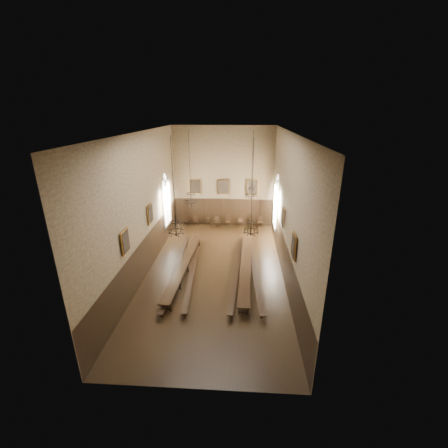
# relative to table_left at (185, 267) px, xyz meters

# --- Properties ---
(floor) EXTENTS (9.00, 18.00, 0.02)m
(floor) POSITION_rel_table_left_xyz_m (2.03, 0.06, -0.38)
(floor) COLOR black
(floor) RESTS_ON ground
(ceiling) EXTENTS (9.00, 18.00, 0.02)m
(ceiling) POSITION_rel_table_left_xyz_m (2.03, 0.06, 8.64)
(ceiling) COLOR black
(ceiling) RESTS_ON ground
(wall_back) EXTENTS (9.00, 0.02, 9.00)m
(wall_back) POSITION_rel_table_left_xyz_m (2.03, 9.07, 4.13)
(wall_back) COLOR #917F59
(wall_back) RESTS_ON ground
(wall_front) EXTENTS (9.00, 0.02, 9.00)m
(wall_front) POSITION_rel_table_left_xyz_m (2.03, -8.95, 4.13)
(wall_front) COLOR #917F59
(wall_front) RESTS_ON ground
(wall_left) EXTENTS (0.02, 18.00, 9.00)m
(wall_left) POSITION_rel_table_left_xyz_m (-2.48, 0.06, 4.13)
(wall_left) COLOR #917F59
(wall_left) RESTS_ON ground
(wall_right) EXTENTS (0.02, 18.00, 9.00)m
(wall_right) POSITION_rel_table_left_xyz_m (6.54, 0.06, 4.13)
(wall_right) COLOR #917F59
(wall_right) RESTS_ON ground
(wainscot_panelling) EXTENTS (9.00, 18.00, 2.50)m
(wainscot_panelling) POSITION_rel_table_left_xyz_m (2.03, 0.06, 0.88)
(wainscot_panelling) COLOR black
(wainscot_panelling) RESTS_ON floor
(table_left) EXTENTS (1.09, 9.40, 0.73)m
(table_left) POSITION_rel_table_left_xyz_m (0.00, 0.00, 0.00)
(table_left) COLOR black
(table_left) RESTS_ON floor
(table_right) EXTENTS (0.96, 9.59, 0.75)m
(table_right) POSITION_rel_table_left_xyz_m (4.07, 0.07, 0.01)
(table_right) COLOR black
(table_right) RESTS_ON floor
(bench_left_outer) EXTENTS (0.68, 10.11, 0.45)m
(bench_left_outer) POSITION_rel_table_left_xyz_m (-0.52, -0.09, -0.08)
(bench_left_outer) COLOR black
(bench_left_outer) RESTS_ON floor
(bench_left_inner) EXTENTS (0.95, 10.17, 0.46)m
(bench_left_inner) POSITION_rel_table_left_xyz_m (0.57, 0.08, -0.07)
(bench_left_inner) COLOR black
(bench_left_inner) RESTS_ON floor
(bench_right_inner) EXTENTS (0.87, 10.03, 0.45)m
(bench_right_inner) POSITION_rel_table_left_xyz_m (3.53, 0.04, -0.08)
(bench_right_inner) COLOR black
(bench_right_inner) RESTS_ON floor
(bench_right_outer) EXTENTS (0.96, 10.57, 0.48)m
(bench_right_outer) POSITION_rel_table_left_xyz_m (4.58, 0.31, -0.06)
(bench_right_outer) COLOR black
(bench_right_outer) RESTS_ON floor
(chair_0) EXTENTS (0.50, 0.50, 0.91)m
(chair_0) POSITION_rel_table_left_xyz_m (-1.49, 8.62, -0.09)
(chair_0) COLOR black
(chair_0) RESTS_ON floor
(chair_1) EXTENTS (0.49, 0.49, 0.90)m
(chair_1) POSITION_rel_table_left_xyz_m (-0.55, 8.65, -0.09)
(chair_1) COLOR black
(chair_1) RESTS_ON floor
(chair_2) EXTENTS (0.47, 0.47, 1.00)m
(chair_2) POSITION_rel_table_left_xyz_m (0.59, 8.68, -0.06)
(chair_2) COLOR black
(chair_2) RESTS_ON floor
(chair_3) EXTENTS (0.52, 0.52, 0.96)m
(chair_3) POSITION_rel_table_left_xyz_m (1.47, 8.53, -0.07)
(chair_3) COLOR black
(chair_3) RESTS_ON floor
(chair_4) EXTENTS (0.47, 0.47, 1.01)m
(chair_4) POSITION_rel_table_left_xyz_m (2.48, 8.62, -0.06)
(chair_4) COLOR black
(chair_4) RESTS_ON floor
(chair_5) EXTENTS (0.47, 0.47, 0.86)m
(chair_5) POSITION_rel_table_left_xyz_m (3.65, 8.60, -0.11)
(chair_5) COLOR black
(chair_5) RESTS_ON floor
(chair_6) EXTENTS (0.51, 0.51, 0.91)m
(chair_6) POSITION_rel_table_left_xyz_m (4.58, 8.61, -0.09)
(chair_6) COLOR black
(chair_6) RESTS_ON floor
(chair_7) EXTENTS (0.47, 0.47, 0.99)m
(chair_7) POSITION_rel_table_left_xyz_m (5.45, 8.65, -0.07)
(chair_7) COLOR black
(chair_7) RESTS_ON floor
(chandelier_back_left) EXTENTS (0.93, 0.93, 5.01)m
(chandelier_back_left) POSITION_rel_table_left_xyz_m (0.17, 2.53, 4.09)
(chandelier_back_left) COLOR black
(chandelier_back_left) RESTS_ON ceiling
(chandelier_back_right) EXTENTS (0.79, 0.79, 4.49)m
(chandelier_back_right) POSITION_rel_table_left_xyz_m (4.36, 2.67, 4.60)
(chandelier_back_right) COLOR black
(chandelier_back_right) RESTS_ON ceiling
(chandelier_front_left) EXTENTS (0.86, 0.86, 5.39)m
(chandelier_front_left) POSITION_rel_table_left_xyz_m (0.05, -2.00, 3.75)
(chandelier_front_left) COLOR black
(chandelier_front_left) RESTS_ON ceiling
(chandelier_front_right) EXTENTS (0.76, 0.76, 4.95)m
(chandelier_front_right) POSITION_rel_table_left_xyz_m (4.23, -2.72, 4.20)
(chandelier_front_right) COLOR black
(chandelier_front_right) RESTS_ON ceiling
(portrait_back_0) EXTENTS (1.10, 0.12, 1.40)m
(portrait_back_0) POSITION_rel_table_left_xyz_m (-0.57, 8.94, 3.33)
(portrait_back_0) COLOR #C5832F
(portrait_back_0) RESTS_ON wall_back
(portrait_back_1) EXTENTS (1.10, 0.12, 1.40)m
(portrait_back_1) POSITION_rel_table_left_xyz_m (2.03, 8.94, 3.33)
(portrait_back_1) COLOR #C5832F
(portrait_back_1) RESTS_ON wall_back
(portrait_back_2) EXTENTS (1.10, 0.12, 1.40)m
(portrait_back_2) POSITION_rel_table_left_xyz_m (4.63, 8.94, 3.33)
(portrait_back_2) COLOR #C5832F
(portrait_back_2) RESTS_ON wall_back
(portrait_left_0) EXTENTS (0.12, 1.00, 1.30)m
(portrait_left_0) POSITION_rel_table_left_xyz_m (-2.35, 1.06, 3.33)
(portrait_left_0) COLOR #C5832F
(portrait_left_0) RESTS_ON wall_left
(portrait_left_1) EXTENTS (0.12, 1.00, 1.30)m
(portrait_left_1) POSITION_rel_table_left_xyz_m (-2.35, -3.44, 3.33)
(portrait_left_1) COLOR #C5832F
(portrait_left_1) RESTS_ON wall_left
(portrait_right_0) EXTENTS (0.12, 1.00, 1.30)m
(portrait_right_0) POSITION_rel_table_left_xyz_m (6.41, 1.06, 3.33)
(portrait_right_0) COLOR #C5832F
(portrait_right_0) RESTS_ON wall_right
(portrait_right_1) EXTENTS (0.12, 1.00, 1.30)m
(portrait_right_1) POSITION_rel_table_left_xyz_m (6.41, -3.44, 3.33)
(portrait_right_1) COLOR #C5832F
(portrait_right_1) RESTS_ON wall_right
(window_right) EXTENTS (0.20, 2.20, 4.60)m
(window_right) POSITION_rel_table_left_xyz_m (6.46, 5.56, 3.03)
(window_right) COLOR white
(window_right) RESTS_ON wall_right
(window_left) EXTENTS (0.20, 2.20, 4.60)m
(window_left) POSITION_rel_table_left_xyz_m (-2.40, 5.56, 3.03)
(window_left) COLOR white
(window_left) RESTS_ON wall_left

